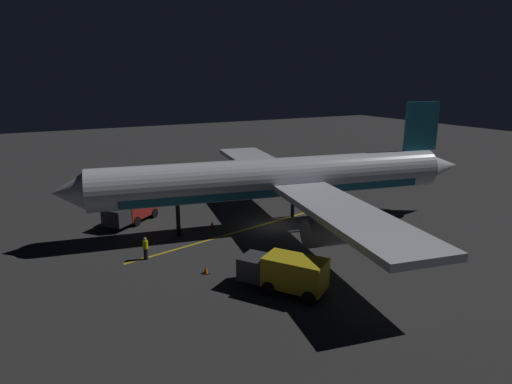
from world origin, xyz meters
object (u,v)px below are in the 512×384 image
object	(u,v)px
baggage_truck	(132,210)
ground_crew_worker	(145,248)
airliner	(282,179)
traffic_cone_under_wing	(212,224)
traffic_cone_near_left	(257,255)
traffic_cone_far	(131,218)
catering_truck	(286,273)
traffic_cone_near_right	(206,270)

from	to	relation	value
baggage_truck	ground_crew_worker	xyz separation A→B (m)	(-9.32, 1.24, -0.28)
airliner	traffic_cone_under_wing	distance (m)	7.64
traffic_cone_near_left	traffic_cone_far	distance (m)	15.01
ground_crew_worker	traffic_cone_far	distance (m)	9.87
traffic_cone_far	catering_truck	bearing A→B (deg)	-164.36
airliner	traffic_cone_near_left	world-z (taller)	airliner
airliner	traffic_cone_far	size ratio (longest dim) A/B	69.87
traffic_cone_near_right	traffic_cone_far	size ratio (longest dim) A/B	1.00
traffic_cone_near_left	traffic_cone_under_wing	world-z (taller)	same
airliner	traffic_cone_far	bearing A→B (deg)	56.48
catering_truck	traffic_cone_far	xyz separation A→B (m)	(19.22, 5.38, -0.97)
ground_crew_worker	traffic_cone_under_wing	xyz separation A→B (m)	(4.51, -7.35, -0.64)
catering_truck	traffic_cone_far	bearing A→B (deg)	15.64
baggage_truck	ground_crew_worker	world-z (taller)	baggage_truck
traffic_cone_near_left	traffic_cone_under_wing	distance (m)	8.34
ground_crew_worker	traffic_cone_far	world-z (taller)	ground_crew_worker
ground_crew_worker	traffic_cone_near_left	xyz separation A→B (m)	(-3.83, -7.51, -0.64)
airliner	traffic_cone_near_left	bearing A→B (deg)	134.94
traffic_cone_near_left	ground_crew_worker	bearing A→B (deg)	62.99
ground_crew_worker	traffic_cone_near_right	xyz separation A→B (m)	(-4.53, -3.03, -0.64)
airliner	ground_crew_worker	xyz separation A→B (m)	(-1.83, 13.18, -3.50)
airliner	baggage_truck	xyz separation A→B (m)	(7.48, 11.94, -3.22)
traffic_cone_near_right	traffic_cone_under_wing	distance (m)	10.02
baggage_truck	traffic_cone_near_right	xyz separation A→B (m)	(-13.85, -1.79, -0.92)
ground_crew_worker	airliner	bearing A→B (deg)	-82.08
baggage_truck	traffic_cone_near_left	bearing A→B (deg)	-154.52
ground_crew_worker	traffic_cone_near_left	world-z (taller)	ground_crew_worker
traffic_cone_near_left	traffic_cone_near_right	size ratio (longest dim) A/B	1.00
catering_truck	traffic_cone_far	world-z (taller)	catering_truck
airliner	traffic_cone_far	world-z (taller)	airliner
catering_truck	ground_crew_worker	xyz separation A→B (m)	(9.44, 6.56, -0.34)
airliner	traffic_cone_near_right	size ratio (longest dim) A/B	69.87
airliner	ground_crew_worker	world-z (taller)	airliner
airliner	ground_crew_worker	size ratio (longest dim) A/B	22.08
baggage_truck	traffic_cone_far	bearing A→B (deg)	7.92
traffic_cone_near_right	catering_truck	bearing A→B (deg)	-144.25
baggage_truck	ground_crew_worker	distance (m)	9.40
baggage_truck	airliner	bearing A→B (deg)	-122.09
airliner	traffic_cone_under_wing	size ratio (longest dim) A/B	69.87
baggage_truck	traffic_cone_near_left	xyz separation A→B (m)	(-13.15, -6.26, -0.92)
airliner	traffic_cone_under_wing	bearing A→B (deg)	65.35
baggage_truck	traffic_cone_under_wing	bearing A→B (deg)	-128.23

